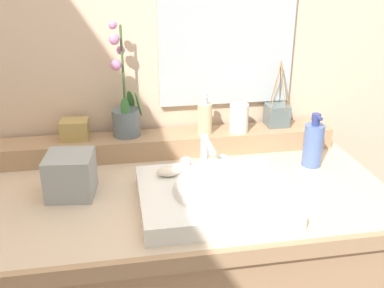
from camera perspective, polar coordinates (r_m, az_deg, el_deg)
name	(u,v)px	position (r m, az deg, el deg)	size (l,w,h in m)	color
back_ledge	(169,144)	(1.54, -2.94, 0.06)	(1.15, 0.12, 0.07)	tan
sink_basin	(213,200)	(1.23, 2.79, -7.21)	(0.40, 0.35, 0.27)	white
soap_bar	(168,172)	(1.28, -3.06, -3.59)	(0.07, 0.04, 0.02)	beige
potted_plant	(125,112)	(1.50, -8.61, 4.11)	(0.11, 0.10, 0.38)	slate
soap_dispenser	(205,117)	(1.51, 1.64, 3.45)	(0.05, 0.05, 0.14)	beige
tumbler_cup	(239,118)	(1.54, 6.08, 3.36)	(0.07, 0.07, 0.10)	silver
reed_diffuser	(277,114)	(1.62, 10.88, 3.76)	(0.09, 0.09, 0.24)	slate
trinket_box	(75,129)	(1.52, -14.91, 1.84)	(0.09, 0.07, 0.07)	tan
lotion_bottle	(313,144)	(1.48, 15.38, 0.00)	(0.06, 0.07, 0.18)	#5671B3
tissue_box	(71,175)	(1.31, -15.40, -3.85)	(0.13, 0.13, 0.12)	#959A9B
mirror	(228,12)	(1.53, 4.64, 16.60)	(0.47, 0.02, 0.63)	silver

